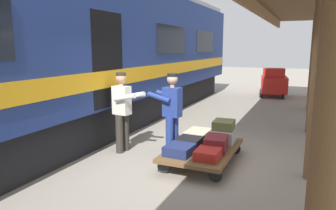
{
  "coord_description": "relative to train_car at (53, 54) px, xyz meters",
  "views": [
    {
      "loc": [
        -1.69,
        5.67,
        2.23
      ],
      "look_at": [
        0.67,
        0.32,
        1.15
      ],
      "focal_mm": 33.81,
      "sensor_mm": 36.0,
      "label": 1
    }
  ],
  "objects": [
    {
      "name": "suitcase_black_hardshell",
      "position": [
        -3.36,
        0.02,
        -1.68
      ],
      "size": [
        0.45,
        0.55,
        0.17
      ],
      "primitive_type": "cube",
      "rotation": [
        0.0,
        0.0,
        0.0
      ],
      "color": "black",
      "rests_on": "luggage_cart"
    },
    {
      "name": "porter_by_door",
      "position": [
        -1.86,
        0.07,
        -1.14
      ],
      "size": [
        0.7,
        0.49,
        1.7
      ],
      "color": "#332D28",
      "rests_on": "ground_plane"
    },
    {
      "name": "luggage_cart",
      "position": [
        -3.63,
        0.02,
        -1.81
      ],
      "size": [
        1.19,
        1.93,
        0.3
      ],
      "color": "brown",
      "rests_on": "ground_plane"
    },
    {
      "name": "suitcase_cream_canvas",
      "position": [
        -3.36,
        -0.51,
        -1.67
      ],
      "size": [
        0.47,
        0.62,
        0.19
      ],
      "primitive_type": "cube",
      "rotation": [
        0.0,
        0.0,
        -0.03
      ],
      "color": "beige",
      "rests_on": "luggage_cart"
    },
    {
      "name": "suitcase_gray_aluminum",
      "position": [
        -3.89,
        -0.51,
        -1.63
      ],
      "size": [
        0.48,
        0.57,
        0.27
      ],
      "primitive_type": "cube",
      "rotation": [
        0.0,
        0.0,
        0.04
      ],
      "color": "#9EA0A5",
      "rests_on": "luggage_cart"
    },
    {
      "name": "suitcase_maroon_trunk",
      "position": [
        -3.89,
        0.02,
        -1.63
      ],
      "size": [
        0.46,
        0.66,
        0.27
      ],
      "primitive_type": "cube",
      "rotation": [
        0.0,
        0.0,
        0.11
      ],
      "color": "maroon",
      "rests_on": "luggage_cart"
    },
    {
      "name": "baggage_tug",
      "position": [
        -4.02,
        -9.28,
        -1.43
      ],
      "size": [
        1.32,
        1.83,
        1.3
      ],
      "color": "#B21E19",
      "rests_on": "ground_plane"
    },
    {
      "name": "porter_in_overalls",
      "position": [
        -2.89,
        -0.17,
        -1.14
      ],
      "size": [
        0.7,
        0.49,
        1.7
      ],
      "color": "navy",
      "rests_on": "ground_plane"
    },
    {
      "name": "suitcase_red_plastic",
      "position": [
        -3.89,
        0.55,
        -1.68
      ],
      "size": [
        0.41,
        0.5,
        0.17
      ],
      "primitive_type": "cube",
      "rotation": [
        0.0,
        0.0,
        0.01
      ],
      "color": "#AD231E",
      "rests_on": "luggage_cart"
    },
    {
      "name": "suitcase_olive_duffel",
      "position": [
        -3.89,
        -0.54,
        -1.41
      ],
      "size": [
        0.43,
        0.49,
        0.18
      ],
      "primitive_type": "cube",
      "rotation": [
        0.0,
        0.0,
        0.05
      ],
      "color": "brown",
      "rests_on": "suitcase_gray_aluminum"
    },
    {
      "name": "suitcase_navy_fabric",
      "position": [
        -3.36,
        0.55,
        -1.68
      ],
      "size": [
        0.5,
        0.53,
        0.18
      ],
      "primitive_type": "cube",
      "rotation": [
        0.0,
        0.0,
        -0.05
      ],
      "color": "navy",
      "rests_on": "luggage_cart"
    },
    {
      "name": "ground_plane",
      "position": [
        -3.7,
        -0.0,
        -2.06
      ],
      "size": [
        60.0,
        60.0,
        0.0
      ],
      "primitive_type": "plane",
      "color": "gray"
    },
    {
      "name": "train_car",
      "position": [
        0.0,
        0.0,
        0.0
      ],
      "size": [
        3.02,
        19.58,
        4.0
      ],
      "color": "navy",
      "rests_on": "ground_plane"
    }
  ]
}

